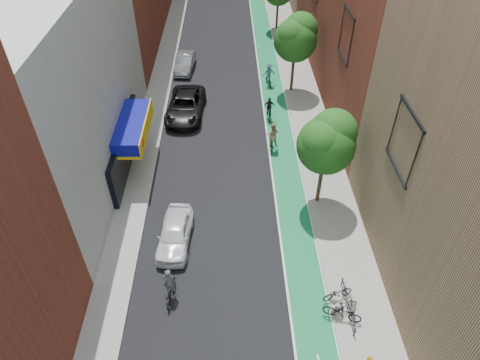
{
  "coord_description": "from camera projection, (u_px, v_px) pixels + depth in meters",
  "views": [
    {
      "loc": [
        0.22,
        -9.32,
        18.72
      ],
      "look_at": [
        0.76,
        10.47,
        1.5
      ],
      "focal_mm": 32.0,
      "sensor_mm": 36.0,
      "label": 1
    }
  ],
  "objects": [
    {
      "name": "ground",
      "position": [
        230.0,
        357.0,
        19.32
      ],
      "size": [
        160.0,
        160.0,
        0.0
      ],
      "primitive_type": "plane",
      "color": "black",
      "rests_on": "ground"
    },
    {
      "name": "cyclist_lane_near",
      "position": [
        272.0,
        138.0,
        30.44
      ],
      "size": [
        0.98,
        1.59,
        2.2
      ],
      "rotation": [
        0.0,
        0.0,
        3.02
      ],
      "color": "black",
      "rests_on": "ground"
    },
    {
      "name": "sidewalk_left",
      "position": [
        161.0,
        81.0,
        38.75
      ],
      "size": [
        2.0,
        68.0,
        0.15
      ],
      "primitive_type": "cube",
      "color": "gray",
      "rests_on": "ground"
    },
    {
      "name": "parked_car_black",
      "position": [
        185.0,
        106.0,
        34.1
      ],
      "size": [
        3.17,
        6.13,
        1.65
      ],
      "primitive_type": "imported",
      "rotation": [
        0.0,
        0.0,
        -0.07
      ],
      "color": "black",
      "rests_on": "ground"
    },
    {
      "name": "building_left_white",
      "position": [
        43.0,
        89.0,
        25.71
      ],
      "size": [
        8.0,
        20.0,
        12.0
      ],
      "primitive_type": "cube",
      "color": "silver",
      "rests_on": "ground"
    },
    {
      "name": "sidewalk_right",
      "position": [
        298.0,
        79.0,
        39.01
      ],
      "size": [
        3.0,
        68.0,
        0.15
      ],
      "primitive_type": "cube",
      "color": "gray",
      "rests_on": "ground"
    },
    {
      "name": "parked_car_white",
      "position": [
        175.0,
        233.0,
        23.98
      ],
      "size": [
        2.03,
        4.39,
        1.46
      ],
      "primitive_type": "imported",
      "rotation": [
        0.0,
        0.0,
        -0.07
      ],
      "color": "white",
      "rests_on": "ground"
    },
    {
      "name": "bike_lane",
      "position": [
        271.0,
        80.0,
        39.0
      ],
      "size": [
        2.0,
        68.0,
        0.01
      ],
      "primitive_type": "cube",
      "color": "#126734",
      "rests_on": "ground"
    },
    {
      "name": "parked_bike_near",
      "position": [
        342.0,
        312.0,
        20.32
      ],
      "size": [
        1.99,
        1.28,
        0.99
      ],
      "primitive_type": "imported",
      "rotation": [
        0.0,
        0.0,
        1.21
      ],
      "color": "black",
      "rests_on": "sidewalk_right"
    },
    {
      "name": "cyclist_lane_far",
      "position": [
        269.0,
        75.0,
        37.77
      ],
      "size": [
        1.21,
        1.69,
        2.05
      ],
      "rotation": [
        0.0,
        0.0,
        3.38
      ],
      "color": "black",
      "rests_on": "ground"
    },
    {
      "name": "parked_bike_far",
      "position": [
        338.0,
        293.0,
        21.21
      ],
      "size": [
        1.69,
        1.02,
        0.84
      ],
      "primitive_type": "imported",
      "rotation": [
        0.0,
        0.0,
        1.88
      ],
      "color": "black",
      "rests_on": "sidewalk_right"
    },
    {
      "name": "tree_mid",
      "position": [
        296.0,
        37.0,
        34.34
      ],
      "size": [
        3.55,
        3.53,
        6.74
      ],
      "color": "#332619",
      "rests_on": "ground"
    },
    {
      "name": "tree_near",
      "position": [
        327.0,
        141.0,
        23.93
      ],
      "size": [
        3.4,
        3.36,
        6.42
      ],
      "color": "#332619",
      "rests_on": "ground"
    },
    {
      "name": "fire_hydrant",
      "position": [
        369.0,
        360.0,
        18.69
      ],
      "size": [
        0.23,
        0.23,
        0.66
      ],
      "color": "orange",
      "rests_on": "sidewalk_right"
    },
    {
      "name": "parked_bike_mid",
      "position": [
        344.0,
        306.0,
        20.59
      ],
      "size": [
        1.59,
        0.99,
        0.92
      ],
      "primitive_type": "imported",
      "rotation": [
        0.0,
        0.0,
        1.96
      ],
      "color": "black",
      "rests_on": "sidewalk_right"
    },
    {
      "name": "cyclist_lead",
      "position": [
        170.0,
        289.0,
        21.27
      ],
      "size": [
        0.81,
        1.91,
        2.05
      ],
      "rotation": [
        0.0,
        0.0,
        3.05
      ],
      "color": "black",
      "rests_on": "ground"
    },
    {
      "name": "cyclist_lane_mid",
      "position": [
        269.0,
        112.0,
        33.66
      ],
      "size": [
        0.93,
        1.77,
        1.91
      ],
      "rotation": [
        0.0,
        0.0,
        3.09
      ],
      "color": "black",
      "rests_on": "ground"
    },
    {
      "name": "parked_car_silver",
      "position": [
        185.0,
        63.0,
        40.11
      ],
      "size": [
        1.88,
        4.5,
        1.45
      ],
      "primitive_type": "imported",
      "rotation": [
        0.0,
        0.0,
        -0.08
      ],
      "color": "gray",
      "rests_on": "ground"
    }
  ]
}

